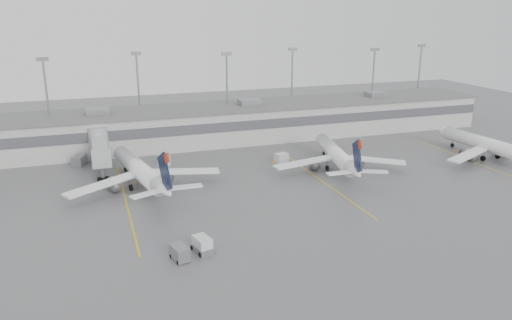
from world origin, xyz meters
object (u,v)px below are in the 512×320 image
object	(u,v)px
jet_mid_right	(337,155)
jet_far_right	(490,145)
baggage_tug	(202,246)
jet_mid_left	(141,171)

from	to	relation	value
jet_mid_right	jet_far_right	distance (m)	33.83
jet_far_right	baggage_tug	xyz separation A→B (m)	(-66.44, -21.40, -2.22)
jet_mid_right	baggage_tug	distance (m)	41.60
jet_mid_left	baggage_tug	xyz separation A→B (m)	(4.57, -27.31, -2.31)
baggage_tug	jet_far_right	bearing A→B (deg)	3.10
jet_mid_right	jet_far_right	bearing A→B (deg)	5.17
jet_mid_left	baggage_tug	distance (m)	27.78
jet_mid_left	baggage_tug	bearing A→B (deg)	-91.28
jet_mid_left	jet_far_right	world-z (taller)	jet_mid_left
baggage_tug	jet_mid_right	bearing A→B (deg)	22.97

